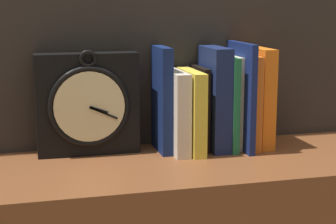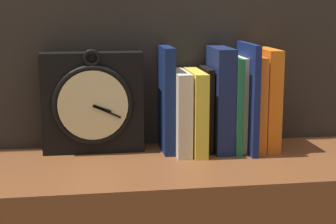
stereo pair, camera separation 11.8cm
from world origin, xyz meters
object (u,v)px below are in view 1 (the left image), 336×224
clock (88,104)px  book_slot2_yellow (191,111)px  book_slot4_navy (214,98)px  book_slot0_navy (162,99)px  book_slot1_cream (176,112)px  book_slot6_cream (231,102)px  book_slot7_navy (240,96)px  book_slot9_orange (259,97)px  book_slot3_black (200,108)px  book_slot8_orange (247,101)px  book_slot5_green (226,102)px

clock → book_slot2_yellow: clock is taller
book_slot2_yellow → book_slot4_navy: book_slot4_navy is taller
book_slot0_navy → book_slot1_cream: size_ratio=1.29×
book_slot0_navy → book_slot6_cream: bearing=-0.9°
book_slot7_navy → book_slot9_orange: size_ratio=1.06×
book_slot3_black → book_slot7_navy: 0.10m
clock → book_slot8_orange: size_ratio=1.09×
book_slot3_black → book_slot7_navy: bearing=-13.4°
book_slot4_navy → book_slot5_green: (0.03, -0.00, -0.01)m
book_slot0_navy → book_slot4_navy: (0.12, -0.01, -0.00)m
book_slot1_cream → book_slot2_yellow: (0.03, -0.00, 0.00)m
book_slot2_yellow → book_slot8_orange: 0.14m
book_slot5_green → book_slot7_navy: (0.03, -0.01, 0.02)m
clock → book_slot8_orange: bearing=-4.9°
book_slot4_navy → book_slot7_navy: book_slot7_navy is taller
book_slot4_navy → book_slot2_yellow: bearing=-171.3°
book_slot5_green → book_slot1_cream: bearing=-178.4°
book_slot0_navy → book_slot3_black: 0.09m
book_slot4_navy → book_slot6_cream: 0.05m
book_slot2_yellow → book_slot6_cream: bearing=9.2°
book_slot1_cream → book_slot3_black: 0.06m
book_slot4_navy → book_slot3_black: bearing=162.5°
book_slot0_navy → book_slot6_cream: (0.17, -0.00, -0.01)m
book_slot1_cream → book_slot4_navy: (0.09, 0.01, 0.03)m
book_slot3_black → book_slot5_green: size_ratio=0.89×
book_slot1_cream → book_slot9_orange: book_slot9_orange is taller
book_slot1_cream → book_slot2_yellow: 0.04m
clock → book_slot2_yellow: 0.24m
book_slot0_navy → book_slot3_black: book_slot0_navy is taller
book_slot0_navy → book_slot6_cream: size_ratio=1.11×
book_slot2_yellow → book_slot1_cream: bearing=173.7°
book_slot0_navy → book_slot8_orange: 0.21m
book_slot0_navy → book_slot2_yellow: (0.06, -0.02, -0.03)m
book_slot9_orange → book_slot6_cream: bearing=175.5°
book_slot9_orange → book_slot8_orange: bearing=-171.7°
book_slot3_black → book_slot6_cream: (0.08, -0.00, 0.01)m
clock → book_slot8_orange: 0.37m
book_slot5_green → book_slot6_cream: bearing=31.2°
book_slot4_navy → book_slot8_orange: (0.08, -0.00, -0.01)m
book_slot3_black → book_slot9_orange: book_slot9_orange is taller
book_slot2_yellow → book_slot4_navy: size_ratio=0.79×
book_slot6_cream → book_slot9_orange: 0.07m
book_slot2_yellow → book_slot9_orange: bearing=3.9°
book_slot8_orange → book_slot9_orange: 0.03m
clock → book_slot5_green: 0.32m
book_slot3_black → book_slot5_green: bearing=-11.1°
book_slot6_cream → clock: bearing=176.3°
book_slot5_green → book_slot6_cream: (0.02, 0.01, -0.00)m
book_slot3_black → book_slot9_orange: (0.14, -0.01, 0.02)m
book_slot7_navy → book_slot1_cream: bearing=177.6°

